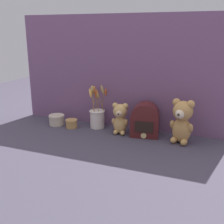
{
  "coord_description": "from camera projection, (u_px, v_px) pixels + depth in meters",
  "views": [
    {
      "loc": [
        0.65,
        -1.61,
        0.66
      ],
      "look_at": [
        0.0,
        0.02,
        0.14
      ],
      "focal_mm": 45.0,
      "sensor_mm": 36.0,
      "label": 1
    }
  ],
  "objects": [
    {
      "name": "decorative_tin_short",
      "position": [
        72.0,
        123.0,
        1.96
      ],
      "size": [
        0.08,
        0.08,
        0.06
      ],
      "color": "tan",
      "rests_on": "ground"
    },
    {
      "name": "teddy_bear_large",
      "position": [
        182.0,
        120.0,
        1.67
      ],
      "size": [
        0.15,
        0.14,
        0.27
      ],
      "color": "tan",
      "rests_on": "ground"
    },
    {
      "name": "decorative_tin_tall",
      "position": [
        57.0,
        120.0,
        2.02
      ],
      "size": [
        0.11,
        0.11,
        0.07
      ],
      "color": "beige",
      "rests_on": "ground"
    },
    {
      "name": "ground_plane",
      "position": [
        111.0,
        133.0,
        1.85
      ],
      "size": [
        4.0,
        4.0,
        0.0
      ],
      "primitive_type": "plane",
      "color": "#3D3847"
    },
    {
      "name": "vintage_radio",
      "position": [
        145.0,
        121.0,
        1.79
      ],
      "size": [
        0.2,
        0.15,
        0.22
      ],
      "color": "#4C1919",
      "rests_on": "ground"
    },
    {
      "name": "teddy_bear_medium",
      "position": [
        120.0,
        118.0,
        1.82
      ],
      "size": [
        0.11,
        0.11,
        0.21
      ],
      "color": "tan",
      "rests_on": "ground"
    },
    {
      "name": "flower_vase",
      "position": [
        97.0,
        115.0,
        1.95
      ],
      "size": [
        0.14,
        0.12,
        0.31
      ],
      "color": "silver",
      "rests_on": "ground"
    },
    {
      "name": "backdrop_wall",
      "position": [
        120.0,
        73.0,
        1.89
      ],
      "size": [
        1.49,
        0.02,
        0.76
      ],
      "color": "#704C70",
      "rests_on": "ground"
    }
  ]
}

